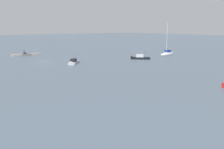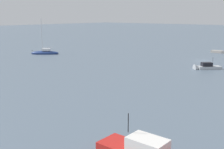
{
  "view_description": "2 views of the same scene",
  "coord_description": "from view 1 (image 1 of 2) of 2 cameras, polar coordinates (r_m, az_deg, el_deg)",
  "views": [
    {
      "loc": [
        26.21,
        68.08,
        9.83
      ],
      "look_at": [
        1.35,
        34.65,
        1.64
      ],
      "focal_mm": 39.05,
      "sensor_mm": 36.0,
      "label": 1
    },
    {
      "loc": [
        -25.75,
        65.46,
        10.8
      ],
      "look_at": [
        0.99,
        33.38,
        1.99
      ],
      "focal_mm": 45.44,
      "sensor_mm": 36.0,
      "label": 2
    }
  ],
  "objects": [
    {
      "name": "person_seated_grey_right",
      "position": [
        89.24,
        -20.0,
        4.71
      ],
      "size": [
        0.47,
        0.65,
        0.73
      ],
      "rotation": [
        0.0,
        0.0,
        0.15
      ],
      "color": "#1E2333",
      "rests_on": "seawall_pier"
    },
    {
      "name": "ground_plane",
      "position": [
        73.61,
        -15.46,
        3.04
      ],
      "size": [
        500.0,
        500.0,
        0.0
      ],
      "primitive_type": "plane",
      "color": "slate"
    },
    {
      "name": "seawall_pier",
      "position": [
        89.66,
        -19.48,
        4.4
      ],
      "size": [
        9.61,
        1.89,
        0.66
      ],
      "color": "gray",
      "rests_on": "ground_plane"
    },
    {
      "name": "motorboat_grey_mid",
      "position": [
        66.23,
        -9.06,
        2.73
      ],
      "size": [
        5.03,
        5.17,
        3.1
      ],
      "rotation": [
        0.0,
        0.0,
        5.52
      ],
      "color": "#ADB2B7",
      "rests_on": "ground_plane"
    },
    {
      "name": "motorboat_black_near",
      "position": [
        75.82,
        6.24,
        3.87
      ],
      "size": [
        5.58,
        5.34,
        3.32
      ],
      "rotation": [
        0.0,
        0.0,
        3.97
      ],
      "color": "black",
      "rests_on": "ground_plane"
    },
    {
      "name": "sailboat_white_near",
      "position": [
        88.89,
        12.79,
        4.77
      ],
      "size": [
        8.98,
        4.7,
        11.55
      ],
      "rotation": [
        0.0,
        0.0,
        4.98
      ],
      "color": "silver",
      "rests_on": "ground_plane"
    },
    {
      "name": "person_seated_blue_left",
      "position": [
        89.41,
        -19.66,
        4.75
      ],
      "size": [
        0.47,
        0.65,
        0.73
      ],
      "rotation": [
        0.0,
        0.0,
        0.15
      ],
      "color": "#1E2333",
      "rests_on": "seawall_pier"
    },
    {
      "name": "umbrella_open_navy",
      "position": [
        89.3,
        -19.89,
        5.28
      ],
      "size": [
        1.34,
        1.34,
        1.29
      ],
      "color": "black",
      "rests_on": "seawall_pier"
    }
  ]
}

